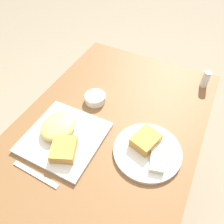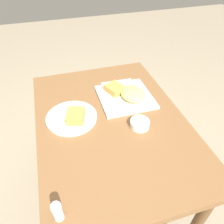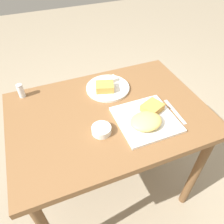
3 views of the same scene
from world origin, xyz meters
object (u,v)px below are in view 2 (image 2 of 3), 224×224
at_px(sauce_ramekin, 140,124).
at_px(butter_knife, 116,81).
at_px(salt_shaker, 58,212).
at_px(plate_square_near, 127,95).
at_px(plate_oval_far, 72,117).

relative_size(sauce_ramekin, butter_knife, 0.48).
xyz_separation_m(sauce_ramekin, butter_knife, (0.40, -0.01, -0.02)).
height_order(salt_shaker, butter_knife, salt_shaker).
xyz_separation_m(plate_square_near, salt_shaker, (-0.55, 0.43, 0.01)).
xyz_separation_m(sauce_ramekin, salt_shaker, (-0.32, 0.41, 0.02)).
bearing_deg(plate_oval_far, butter_knife, -50.25).
distance_m(plate_oval_far, butter_knife, 0.40).
xyz_separation_m(plate_square_near, butter_knife, (0.17, 0.01, -0.02)).
bearing_deg(salt_shaker, plate_oval_far, -13.70).
distance_m(plate_square_near, butter_knife, 0.17).
relative_size(plate_oval_far, sauce_ramekin, 2.71).
height_order(plate_square_near, butter_knife, plate_square_near).
height_order(plate_square_near, salt_shaker, salt_shaker).
height_order(plate_square_near, sauce_ramekin, plate_square_near).
relative_size(plate_square_near, salt_shaker, 3.54).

